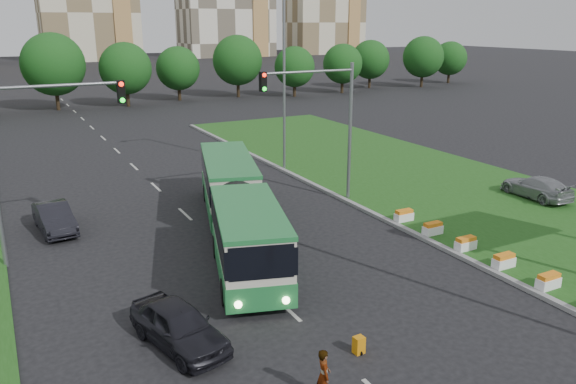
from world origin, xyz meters
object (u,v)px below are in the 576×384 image
car_left_far (54,218)px  shopping_trolley (359,345)px  traffic_mast_median (326,112)px  pedestrian (324,375)px  car_left_near (179,326)px  car_median (536,187)px  articulated_bus (232,206)px  traffic_mast_left (31,141)px

car_left_far → shopping_trolley: 17.82m
traffic_mast_median → pedestrian: bearing=-121.6°
car_left_near → car_left_far: (-2.37, 13.14, -0.02)m
car_median → shopping_trolley: 20.38m
traffic_mast_median → car_left_far: size_ratio=1.88×
traffic_mast_median → pedestrian: traffic_mast_median is taller
articulated_bus → car_left_far: (-7.56, 5.12, -0.95)m
car_median → car_left_near: bearing=15.9°
car_median → pedestrian: 22.95m
pedestrian → traffic_mast_left: bearing=40.1°
articulated_bus → shopping_trolley: 11.22m
traffic_mast_median → articulated_bus: 8.16m
car_left_near → car_median: size_ratio=0.94×
car_left_near → pedestrian: bearing=-73.2°
car_left_far → pedestrian: pedestrian is taller
car_left_far → car_median: 26.98m
car_left_near → pedestrian: size_ratio=2.72×
pedestrian → traffic_mast_median: bearing=-14.1°
pedestrian → car_left_near: bearing=48.6°
traffic_mast_left → car_median: bearing=-9.1°
traffic_mast_median → car_left_far: 15.33m
articulated_bus → pedestrian: size_ratio=10.57×
traffic_mast_median → car_median: bearing=-24.6°
car_left_far → car_median: car_median is taller
articulated_bus → car_left_near: articulated_bus is taller
traffic_mast_median → shopping_trolley: traffic_mast_median is taller
traffic_mast_median → articulated_bus: bearing=-159.5°
pedestrian → shopping_trolley: (2.18, 1.42, -0.49)m
articulated_bus → traffic_mast_median: bearing=37.3°
traffic_mast_median → articulated_bus: traffic_mast_median is taller
articulated_bus → shopping_trolley: articulated_bus is taller
traffic_mast_left → car_left_far: 5.91m
articulated_bus → car_median: 18.48m
shopping_trolley → traffic_mast_left: bearing=118.9°
car_left_near → car_left_far: car_left_near is taller
traffic_mast_left → car_left_far: bearing=77.8°
car_left_far → articulated_bus: bearing=-39.1°
traffic_mast_median → car_left_far: bearing=169.9°
articulated_bus → pedestrian: (-2.46, -12.55, -0.88)m
car_left_near → traffic_mast_left: bearing=93.9°
traffic_mast_left → car_left_far: (0.78, 3.57, -4.65)m
car_left_far → pedestrian: size_ratio=2.74×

